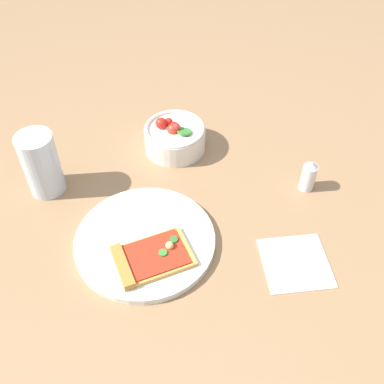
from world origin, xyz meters
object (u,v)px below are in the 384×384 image
object	(u,v)px
plate	(145,241)
soda_glass	(42,166)
pizza_slice_main	(149,258)
paper_napkin	(296,263)
pepper_shaker	(309,175)
salad_bowl	(175,137)

from	to	relation	value
plate	soda_glass	xyz separation A→B (m)	(-0.20, 0.15, 0.06)
pizza_slice_main	paper_napkin	world-z (taller)	pizza_slice_main
pepper_shaker	soda_glass	bearing A→B (deg)	176.53
soda_glass	paper_napkin	bearing A→B (deg)	-24.84
soda_glass	pepper_shaker	distance (m)	0.53
salad_bowl	soda_glass	distance (m)	0.29
paper_napkin	soda_glass	bearing A→B (deg)	155.16
pizza_slice_main	salad_bowl	xyz separation A→B (m)	(0.06, 0.31, 0.01)
salad_bowl	paper_napkin	world-z (taller)	salad_bowl
salad_bowl	paper_napkin	xyz separation A→B (m)	(0.20, -0.33, -0.03)
plate	salad_bowl	distance (m)	0.27
soda_glass	paper_napkin	distance (m)	0.52
pizza_slice_main	salad_bowl	size ratio (longest dim) A/B	1.15
pizza_slice_main	pepper_shaker	world-z (taller)	pepper_shaker
salad_bowl	pizza_slice_main	bearing A→B (deg)	-100.37
pizza_slice_main	soda_glass	bearing A→B (deg)	135.56
paper_napkin	plate	bearing A→B (deg)	167.11
soda_glass	pizza_slice_main	bearing A→B (deg)	-44.44
pizza_slice_main	soda_glass	xyz separation A→B (m)	(-0.21, 0.20, 0.04)
pizza_slice_main	pepper_shaker	bearing A→B (deg)	27.99
plate	soda_glass	bearing A→B (deg)	142.19
salad_bowl	paper_napkin	distance (m)	0.38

